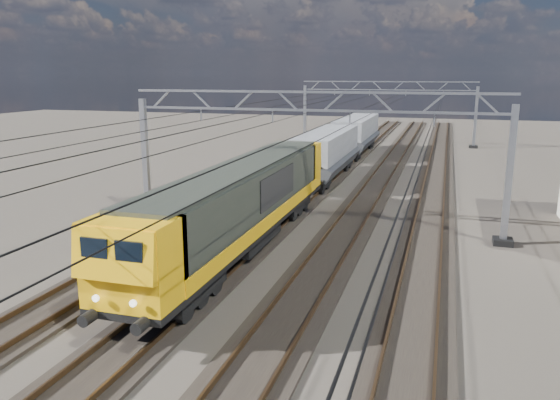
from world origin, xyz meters
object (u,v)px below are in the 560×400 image
(catenary_gantry_far, at_px, (387,110))
(hopper_wagon_lead, at_px, (326,151))
(catenary_gantry_mid, at_px, (310,155))
(hopper_wagon_mid, at_px, (356,132))
(locomotive, at_px, (243,201))

(catenary_gantry_far, bearing_deg, hopper_wagon_lead, -95.04)
(catenary_gantry_mid, height_order, hopper_wagon_mid, catenary_gantry_mid)
(hopper_wagon_lead, height_order, hopper_wagon_mid, same)
(catenary_gantry_mid, relative_size, hopper_wagon_mid, 1.53)
(locomotive, bearing_deg, catenary_gantry_far, 87.17)
(catenary_gantry_far, bearing_deg, locomotive, -92.83)
(locomotive, xyz_separation_m, hopper_wagon_mid, (-0.00, 31.90, -0.09))
(locomotive, bearing_deg, hopper_wagon_lead, 90.00)
(catenary_gantry_far, xyz_separation_m, hopper_wagon_lead, (-2.00, -22.70, -1.67))
(locomotive, bearing_deg, hopper_wagon_mid, 90.00)
(hopper_wagon_lead, xyz_separation_m, hopper_wagon_mid, (0.00, 14.20, 0.00))
(catenary_gantry_far, bearing_deg, catenary_gantry_mid, -90.00)
(catenary_gantry_mid, xyz_separation_m, hopper_wagon_mid, (-2.00, 27.50, -1.67))
(catenary_gantry_far, relative_size, locomotive, 0.94)
(catenary_gantry_mid, distance_m, catenary_gantry_far, 36.00)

